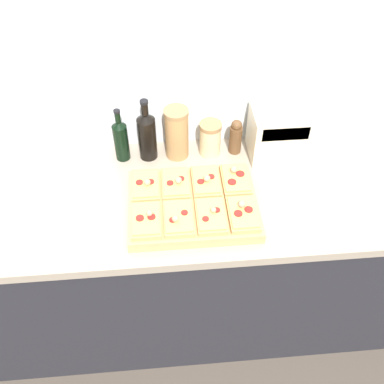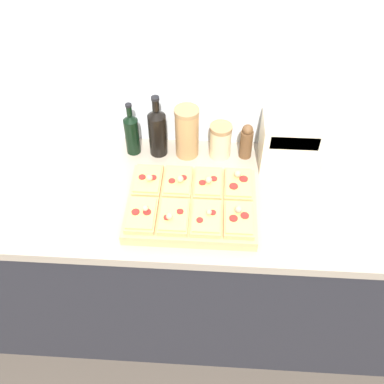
% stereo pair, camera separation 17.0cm
% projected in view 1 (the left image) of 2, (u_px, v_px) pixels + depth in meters
% --- Properties ---
extents(ground_plane, '(12.00, 12.00, 0.00)m').
position_uv_depth(ground_plane, '(206.00, 364.00, 2.23)').
color(ground_plane, '#4C4238').
extents(wall_back, '(6.00, 0.06, 2.50)m').
position_uv_depth(wall_back, '(195.00, 68.00, 1.78)').
color(wall_back, silver).
rests_on(wall_back, ground_plane).
extents(kitchen_counter, '(2.63, 0.67, 0.90)m').
position_uv_depth(kitchen_counter, '(201.00, 258.00, 2.11)').
color(kitchen_counter, '#232328').
rests_on(kitchen_counter, ground_plane).
extents(cutting_board, '(0.49, 0.37, 0.04)m').
position_uv_depth(cutting_board, '(193.00, 205.00, 1.71)').
color(cutting_board, tan).
rests_on(cutting_board, kitchen_counter).
extents(pizza_slice_back_left, '(0.11, 0.17, 0.05)m').
position_uv_depth(pizza_slice_back_left, '(145.00, 185.00, 1.73)').
color(pizza_slice_back_left, tan).
rests_on(pizza_slice_back_left, cutting_board).
extents(pizza_slice_back_midleft, '(0.11, 0.17, 0.06)m').
position_uv_depth(pizza_slice_back_midleft, '(176.00, 183.00, 1.74)').
color(pizza_slice_back_midleft, tan).
rests_on(pizza_slice_back_midleft, cutting_board).
extents(pizza_slice_back_midright, '(0.11, 0.17, 0.06)m').
position_uv_depth(pizza_slice_back_midright, '(206.00, 181.00, 1.75)').
color(pizza_slice_back_midright, tan).
rests_on(pizza_slice_back_midright, cutting_board).
extents(pizza_slice_back_right, '(0.11, 0.17, 0.06)m').
position_uv_depth(pizza_slice_back_right, '(236.00, 179.00, 1.75)').
color(pizza_slice_back_right, tan).
rests_on(pizza_slice_back_right, cutting_board).
extents(pizza_slice_front_left, '(0.11, 0.17, 0.05)m').
position_uv_depth(pizza_slice_front_left, '(146.00, 220.00, 1.61)').
color(pizza_slice_front_left, tan).
rests_on(pizza_slice_front_left, cutting_board).
extents(pizza_slice_front_midleft, '(0.11, 0.17, 0.05)m').
position_uv_depth(pizza_slice_front_midleft, '(178.00, 218.00, 1.62)').
color(pizza_slice_front_midleft, tan).
rests_on(pizza_slice_front_midleft, cutting_board).
extents(pizza_slice_front_midright, '(0.11, 0.17, 0.05)m').
position_uv_depth(pizza_slice_front_midright, '(211.00, 216.00, 1.63)').
color(pizza_slice_front_midright, tan).
rests_on(pizza_slice_front_midright, cutting_board).
extents(pizza_slice_front_right, '(0.11, 0.17, 0.06)m').
position_uv_depth(pizza_slice_front_right, '(243.00, 213.00, 1.63)').
color(pizza_slice_front_right, tan).
rests_on(pizza_slice_front_right, cutting_board).
extents(olive_oil_bottle, '(0.06, 0.06, 0.25)m').
position_uv_depth(olive_oil_bottle, '(121.00, 139.00, 1.85)').
color(olive_oil_bottle, black).
rests_on(olive_oil_bottle, kitchen_counter).
extents(wine_bottle, '(0.08, 0.08, 0.29)m').
position_uv_depth(wine_bottle, '(147.00, 135.00, 1.85)').
color(wine_bottle, black).
rests_on(wine_bottle, kitchen_counter).
extents(grain_jar_tall, '(0.10, 0.10, 0.23)m').
position_uv_depth(grain_jar_tall, '(177.00, 133.00, 1.86)').
color(grain_jar_tall, '#AD7F4C').
rests_on(grain_jar_tall, kitchen_counter).
extents(grain_jar_short, '(0.09, 0.09, 0.16)m').
position_uv_depth(grain_jar_short, '(210.00, 138.00, 1.89)').
color(grain_jar_short, beige).
rests_on(grain_jar_short, kitchen_counter).
extents(pepper_mill, '(0.05, 0.05, 0.16)m').
position_uv_depth(pepper_mill, '(236.00, 137.00, 1.90)').
color(pepper_mill, brown).
rests_on(pepper_mill, kitchen_counter).
extents(toaster_oven, '(0.26, 0.18, 0.22)m').
position_uv_depth(toaster_oven, '(279.00, 133.00, 1.87)').
color(toaster_oven, beige).
rests_on(toaster_oven, kitchen_counter).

